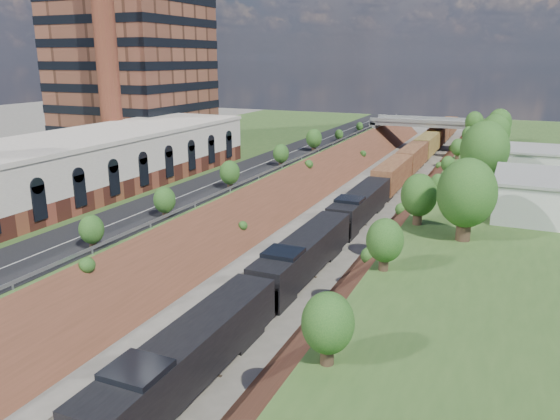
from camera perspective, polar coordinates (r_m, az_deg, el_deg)
The scene contains 15 objects.
platform_left at distance 90.09m, azimuth -13.57°, elevation 3.29°, with size 44.00×180.00×5.00m, color #365924.
embankment_left at distance 79.62m, azimuth -0.69°, elevation 0.28°, with size 7.07×180.00×7.07m, color brown.
embankment_right at distance 73.69m, azimuth 15.11°, elevation -1.55°, with size 7.07×180.00×7.07m, color brown.
rail_left_track at distance 76.64m, azimuth 5.05°, elevation -0.32°, with size 1.58×180.00×0.18m, color gray.
rail_right_track at distance 75.23m, azimuth 8.80°, elevation -0.76°, with size 1.58×180.00×0.18m, color gray.
road at distance 80.35m, azimuth -3.63°, elevation 4.09°, with size 8.00×180.00×0.10m, color black.
guardrail at distance 78.32m, azimuth -1.03°, elevation 4.19°, with size 0.10×171.00×0.70m.
commercial_building at distance 69.46m, azimuth -21.46°, elevation 4.12°, with size 14.30×62.30×7.00m.
smokestack at distance 87.03m, azimuth -17.86°, elevation 17.50°, with size 3.20×3.20×40.00m, color brown.
overpass at distance 134.53m, azimuth 14.79°, elevation 8.22°, with size 24.50×8.30×7.40m.
white_building_near at distance 63.59m, azimuth 25.58°, elevation 1.29°, with size 9.00×12.00×4.00m, color silver.
white_building_far at distance 85.18m, azimuth 24.94°, elevation 4.52°, with size 8.00×10.00×3.60m, color silver.
tree_right_large at distance 51.42m, azimuth 18.93°, elevation 1.63°, with size 5.25×5.25×7.61m.
tree_left_crest at distance 46.34m, azimuth -22.53°, elevation -3.24°, with size 2.45×2.45×3.55m.
freight_train at distance 97.00m, azimuth 12.52°, elevation 4.36°, with size 3.27×148.62×4.82m.
Camera 1 is at (20.66, -9.94, 21.08)m, focal length 35.00 mm.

